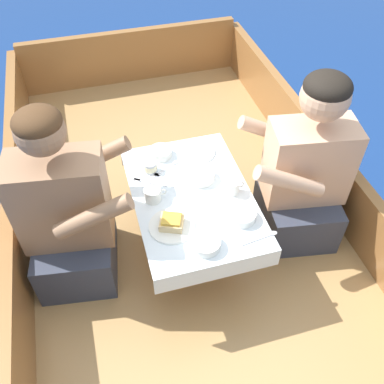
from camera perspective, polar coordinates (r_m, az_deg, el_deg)
ground_plane at (r=2.53m, az=0.52°, el=-12.70°), size 60.00×60.00×0.00m
boat_deck at (r=2.40m, az=0.54°, el=-10.81°), size 1.77×3.74×0.30m
gunwale_port at (r=2.15m, az=-22.26°, el=-10.38°), size 0.06×3.74×0.35m
gunwale_starboard at (r=2.44m, az=20.34°, el=-1.27°), size 0.06×3.74×0.35m
bow_coaming at (r=3.53m, az=-8.14°, el=17.55°), size 1.65×0.06×0.41m
cockpit_table at (r=2.05m, az=0.00°, el=-1.23°), size 0.55×0.83×0.39m
person_port at (r=2.02m, az=-16.19°, el=-3.10°), size 0.56×0.50×0.96m
person_starboard at (r=2.20m, az=14.71°, el=2.28°), size 0.57×0.51×0.95m
plate_sandwich at (r=1.89m, az=-2.71°, el=-4.55°), size 0.20×0.20×0.01m
plate_bread at (r=2.24m, az=0.54°, el=5.38°), size 0.20×0.20×0.01m
sandwich at (r=1.87m, az=-2.74°, el=-4.01°), size 0.13×0.12×0.05m
bowl_port_near at (r=1.81m, az=1.80°, el=-6.84°), size 0.13×0.13×0.04m
bowl_starboard_near at (r=1.92m, az=6.68°, el=-3.06°), size 0.13×0.13×0.04m
bowl_center_far at (r=2.09m, az=1.08°, el=2.26°), size 0.14×0.14×0.04m
bowl_port_far at (r=2.22m, az=-4.21°, el=5.32°), size 0.12×0.12×0.04m
coffee_cup_port at (r=1.99m, az=-5.26°, el=-0.31°), size 0.11×0.08×0.06m
coffee_cup_starboard at (r=2.02m, az=5.38°, el=0.73°), size 0.10×0.07×0.07m
tin_can at (r=2.13m, az=-5.59°, el=3.35°), size 0.07×0.07×0.05m
utensil_knife_starboard at (r=2.15m, az=-0.70°, el=3.27°), size 0.07×0.16×0.00m
utensil_fork_starboard at (r=2.10m, az=-3.78°, el=1.66°), size 0.11×0.15×0.00m
utensil_spoon_port at (r=1.88m, az=9.70°, el=-5.84°), size 0.17×0.04×0.01m
utensil_fork_port at (r=2.09m, az=-6.07°, el=1.37°), size 0.15×0.11×0.00m
utensil_spoon_starboard at (r=2.16m, az=-2.96°, el=3.46°), size 0.16×0.09×0.01m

